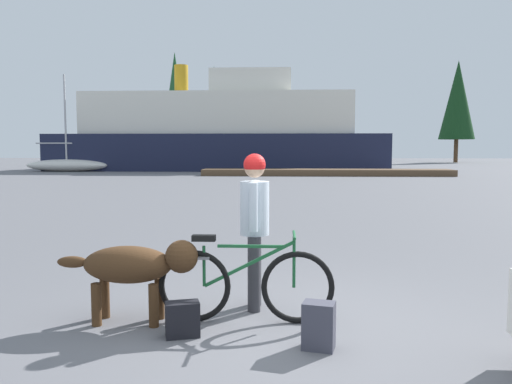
{
  "coord_description": "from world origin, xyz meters",
  "views": [
    {
      "loc": [
        0.0,
        -4.93,
        1.8
      ],
      "look_at": [
        -0.37,
        2.18,
        1.18
      ],
      "focal_mm": 35.99,
      "sensor_mm": 36.0,
      "label": 1
    }
  ],
  "objects_px": {
    "backpack": "(319,326)",
    "sailboat_moored": "(67,165)",
    "dog": "(136,266)",
    "ferry_boat": "(221,133)",
    "handbag_pannier": "(182,319)",
    "bicycle": "(245,284)",
    "person_cyclist": "(255,216)"
  },
  "relations": [
    {
      "from": "handbag_pannier",
      "to": "sailboat_moored",
      "type": "height_order",
      "value": "sailboat_moored"
    },
    {
      "from": "handbag_pannier",
      "to": "ferry_boat",
      "type": "height_order",
      "value": "ferry_boat"
    },
    {
      "from": "dog",
      "to": "sailboat_moored",
      "type": "relative_size",
      "value": 0.2
    },
    {
      "from": "backpack",
      "to": "handbag_pannier",
      "type": "xyz_separation_m",
      "value": [
        -1.27,
        0.23,
        -0.04
      ]
    },
    {
      "from": "dog",
      "to": "ferry_boat",
      "type": "bearing_deg",
      "value": 95.49
    },
    {
      "from": "bicycle",
      "to": "dog",
      "type": "distance_m",
      "value": 1.13
    },
    {
      "from": "handbag_pannier",
      "to": "backpack",
      "type": "bearing_deg",
      "value": -10.35
    },
    {
      "from": "backpack",
      "to": "handbag_pannier",
      "type": "bearing_deg",
      "value": 169.65
    },
    {
      "from": "bicycle",
      "to": "sailboat_moored",
      "type": "xyz_separation_m",
      "value": [
        -15.72,
        32.29,
        0.1
      ]
    },
    {
      "from": "bicycle",
      "to": "ferry_boat",
      "type": "relative_size",
      "value": 0.07
    },
    {
      "from": "bicycle",
      "to": "dog",
      "type": "bearing_deg",
      "value": -177.03
    },
    {
      "from": "bicycle",
      "to": "dog",
      "type": "relative_size",
      "value": 1.24
    },
    {
      "from": "backpack",
      "to": "bicycle",
      "type": "bearing_deg",
      "value": 137.11
    },
    {
      "from": "dog",
      "to": "backpack",
      "type": "bearing_deg",
      "value": -18.37
    },
    {
      "from": "handbag_pannier",
      "to": "ferry_boat",
      "type": "relative_size",
      "value": 0.01
    },
    {
      "from": "person_cyclist",
      "to": "sailboat_moored",
      "type": "distance_m",
      "value": 35.53
    },
    {
      "from": "handbag_pannier",
      "to": "sailboat_moored",
      "type": "distance_m",
      "value": 36.06
    },
    {
      "from": "backpack",
      "to": "handbag_pannier",
      "type": "relative_size",
      "value": 1.27
    },
    {
      "from": "person_cyclist",
      "to": "ferry_boat",
      "type": "bearing_deg",
      "value": 97.43
    },
    {
      "from": "person_cyclist",
      "to": "backpack",
      "type": "height_order",
      "value": "person_cyclist"
    },
    {
      "from": "person_cyclist",
      "to": "handbag_pannier",
      "type": "height_order",
      "value": "person_cyclist"
    },
    {
      "from": "bicycle",
      "to": "person_cyclist",
      "type": "height_order",
      "value": "person_cyclist"
    },
    {
      "from": "person_cyclist",
      "to": "bicycle",
      "type": "bearing_deg",
      "value": -99.32
    },
    {
      "from": "dog",
      "to": "sailboat_moored",
      "type": "bearing_deg",
      "value": 114.32
    },
    {
      "from": "backpack",
      "to": "sailboat_moored",
      "type": "relative_size",
      "value": 0.06
    },
    {
      "from": "bicycle",
      "to": "backpack",
      "type": "height_order",
      "value": "bicycle"
    },
    {
      "from": "bicycle",
      "to": "ferry_boat",
      "type": "height_order",
      "value": "ferry_boat"
    },
    {
      "from": "person_cyclist",
      "to": "sailboat_moored",
      "type": "xyz_separation_m",
      "value": [
        -15.8,
        31.82,
        -0.54
      ]
    },
    {
      "from": "backpack",
      "to": "sailboat_moored",
      "type": "xyz_separation_m",
      "value": [
        -16.43,
        32.95,
        0.29
      ]
    },
    {
      "from": "person_cyclist",
      "to": "dog",
      "type": "bearing_deg",
      "value": -156.15
    },
    {
      "from": "dog",
      "to": "sailboat_moored",
      "type": "height_order",
      "value": "sailboat_moored"
    },
    {
      "from": "ferry_boat",
      "to": "person_cyclist",
      "type": "bearing_deg",
      "value": -82.57
    }
  ]
}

